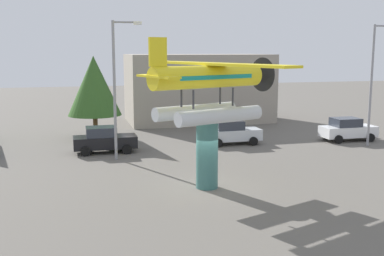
{
  "coord_description": "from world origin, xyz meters",
  "views": [
    {
      "loc": [
        -6.51,
        -22.1,
        6.88
      ],
      "look_at": [
        0.0,
        3.0,
        2.57
      ],
      "focal_mm": 44.2,
      "sensor_mm": 36.0,
      "label": 1
    }
  ],
  "objects_px": {
    "streetlight_primary": "(117,81)",
    "streetlight_secondary": "(374,77)",
    "tree_east": "(94,86)",
    "display_pedestal": "(207,154)",
    "storefront_building": "(198,88)",
    "car_mid_black": "(104,140)",
    "car_far_silver": "(231,132)",
    "car_distant_white": "(348,129)",
    "floatplane_monument": "(210,86)"
  },
  "relations": [
    {
      "from": "streetlight_primary",
      "to": "streetlight_secondary",
      "type": "height_order",
      "value": "streetlight_primary"
    },
    {
      "from": "tree_east",
      "to": "streetlight_primary",
      "type": "bearing_deg",
      "value": -82.27
    },
    {
      "from": "streetlight_primary",
      "to": "display_pedestal",
      "type": "bearing_deg",
      "value": -63.96
    },
    {
      "from": "display_pedestal",
      "to": "storefront_building",
      "type": "height_order",
      "value": "storefront_building"
    },
    {
      "from": "storefront_building",
      "to": "tree_east",
      "type": "distance_m",
      "value": 12.39
    },
    {
      "from": "car_mid_black",
      "to": "tree_east",
      "type": "distance_m",
      "value": 6.28
    },
    {
      "from": "car_mid_black",
      "to": "tree_east",
      "type": "xyz_separation_m",
      "value": [
        -0.28,
        5.37,
        3.25
      ]
    },
    {
      "from": "car_mid_black",
      "to": "tree_east",
      "type": "relative_size",
      "value": 0.65
    },
    {
      "from": "car_far_silver",
      "to": "streetlight_primary",
      "type": "relative_size",
      "value": 0.49
    },
    {
      "from": "car_far_silver",
      "to": "storefront_building",
      "type": "relative_size",
      "value": 0.31
    },
    {
      "from": "car_far_silver",
      "to": "car_distant_white",
      "type": "relative_size",
      "value": 1.0
    },
    {
      "from": "car_mid_black",
      "to": "streetlight_primary",
      "type": "distance_m",
      "value": 4.73
    },
    {
      "from": "floatplane_monument",
      "to": "streetlight_primary",
      "type": "distance_m",
      "value": 8.3
    },
    {
      "from": "storefront_building",
      "to": "streetlight_primary",
      "type": "bearing_deg",
      "value": -122.28
    },
    {
      "from": "floatplane_monument",
      "to": "car_distant_white",
      "type": "height_order",
      "value": "floatplane_monument"
    },
    {
      "from": "car_far_silver",
      "to": "storefront_building",
      "type": "bearing_deg",
      "value": 86.53
    },
    {
      "from": "display_pedestal",
      "to": "streetlight_secondary",
      "type": "relative_size",
      "value": 0.4
    },
    {
      "from": "tree_east",
      "to": "display_pedestal",
      "type": "bearing_deg",
      "value": -72.78
    },
    {
      "from": "display_pedestal",
      "to": "car_far_silver",
      "type": "bearing_deg",
      "value": 64.67
    },
    {
      "from": "car_mid_black",
      "to": "streetlight_secondary",
      "type": "height_order",
      "value": "streetlight_secondary"
    },
    {
      "from": "display_pedestal",
      "to": "car_far_silver",
      "type": "xyz_separation_m",
      "value": [
        4.85,
        10.24,
        -0.84
      ]
    },
    {
      "from": "display_pedestal",
      "to": "storefront_building",
      "type": "bearing_deg",
      "value": 75.82
    },
    {
      "from": "car_far_silver",
      "to": "streetlight_primary",
      "type": "distance_m",
      "value": 9.82
    },
    {
      "from": "display_pedestal",
      "to": "streetlight_primary",
      "type": "xyz_separation_m",
      "value": [
        -3.64,
        7.44,
        3.25
      ]
    },
    {
      "from": "floatplane_monument",
      "to": "car_distant_white",
      "type": "distance_m",
      "value": 17.16
    },
    {
      "from": "car_far_silver",
      "to": "car_distant_white",
      "type": "xyz_separation_m",
      "value": [
        9.08,
        -0.92,
        0.0
      ]
    },
    {
      "from": "streetlight_primary",
      "to": "car_distant_white",
      "type": "bearing_deg",
      "value": 6.11
    },
    {
      "from": "floatplane_monument",
      "to": "tree_east",
      "type": "xyz_separation_m",
      "value": [
        -4.8,
        15.03,
        -0.97
      ]
    },
    {
      "from": "streetlight_primary",
      "to": "streetlight_secondary",
      "type": "bearing_deg",
      "value": -0.62
    },
    {
      "from": "streetlight_primary",
      "to": "storefront_building",
      "type": "relative_size",
      "value": 0.64
    },
    {
      "from": "streetlight_secondary",
      "to": "tree_east",
      "type": "bearing_deg",
      "value": 157.74
    },
    {
      "from": "display_pedestal",
      "to": "floatplane_monument",
      "type": "height_order",
      "value": "floatplane_monument"
    },
    {
      "from": "car_far_silver",
      "to": "storefront_building",
      "type": "height_order",
      "value": "storefront_building"
    },
    {
      "from": "car_far_silver",
      "to": "streetlight_secondary",
      "type": "distance_m",
      "value": 10.86
    },
    {
      "from": "display_pedestal",
      "to": "floatplane_monument",
      "type": "relative_size",
      "value": 0.34
    },
    {
      "from": "floatplane_monument",
      "to": "storefront_building",
      "type": "height_order",
      "value": "floatplane_monument"
    },
    {
      "from": "display_pedestal",
      "to": "car_distant_white",
      "type": "relative_size",
      "value": 0.82
    },
    {
      "from": "floatplane_monument",
      "to": "streetlight_primary",
      "type": "xyz_separation_m",
      "value": [
        -3.76,
        7.4,
        -0.13
      ]
    },
    {
      "from": "car_far_silver",
      "to": "tree_east",
      "type": "bearing_deg",
      "value": 153.06
    },
    {
      "from": "car_mid_black",
      "to": "display_pedestal",
      "type": "bearing_deg",
      "value": -65.67
    },
    {
      "from": "streetlight_primary",
      "to": "streetlight_secondary",
      "type": "distance_m",
      "value": 18.09
    },
    {
      "from": "car_distant_white",
      "to": "streetlight_primary",
      "type": "height_order",
      "value": "streetlight_primary"
    },
    {
      "from": "display_pedestal",
      "to": "floatplane_monument",
      "type": "distance_m",
      "value": 3.39
    },
    {
      "from": "streetlight_secondary",
      "to": "streetlight_primary",
      "type": "bearing_deg",
      "value": 179.38
    },
    {
      "from": "streetlight_primary",
      "to": "car_far_silver",
      "type": "bearing_deg",
      "value": 18.25
    },
    {
      "from": "floatplane_monument",
      "to": "car_far_silver",
      "type": "bearing_deg",
      "value": 44.42
    },
    {
      "from": "car_mid_black",
      "to": "storefront_building",
      "type": "relative_size",
      "value": 0.31
    },
    {
      "from": "floatplane_monument",
      "to": "car_far_silver",
      "type": "xyz_separation_m",
      "value": [
        4.72,
        10.19,
        -4.22
      ]
    },
    {
      "from": "car_mid_black",
      "to": "car_distant_white",
      "type": "xyz_separation_m",
      "value": [
        18.31,
        -0.39,
        0.0
      ]
    },
    {
      "from": "floatplane_monument",
      "to": "car_distant_white",
      "type": "xyz_separation_m",
      "value": [
        13.8,
        9.28,
        -4.22
      ]
    }
  ]
}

